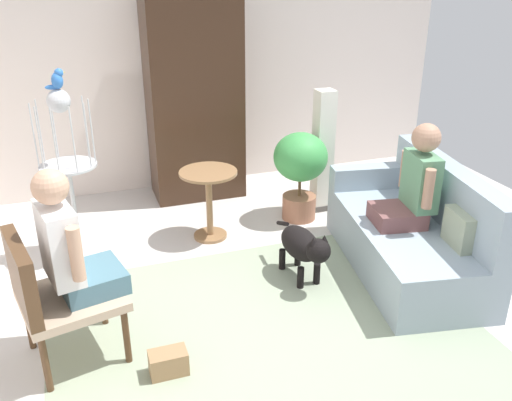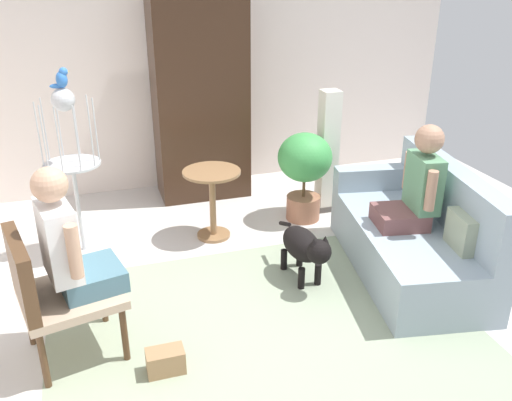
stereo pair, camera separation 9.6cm
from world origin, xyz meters
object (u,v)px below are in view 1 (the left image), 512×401
at_px(couch, 411,233).
at_px(armchair, 50,291).
at_px(column_lamp, 323,152).
at_px(person_on_armchair, 69,246).
at_px(armoire_cabinet, 194,99).
at_px(bird_cage_stand, 68,164).
at_px(handbag, 168,363).
at_px(person_on_couch, 414,184).
at_px(parrot, 57,80).
at_px(round_end_table, 209,194).
at_px(dog, 303,246).
at_px(potted_plant, 300,166).

xyz_separation_m(couch, armchair, (-2.86, -0.31, 0.22)).
distance_m(couch, column_lamp, 1.40).
relative_size(person_on_armchair, armoire_cabinet, 0.40).
bearing_deg(armchair, bird_cage_stand, 82.54).
relative_size(person_on_armchair, handbag, 3.56).
bearing_deg(person_on_armchair, bird_cage_stand, 88.40).
height_order(person_on_couch, armoire_cabinet, armoire_cabinet).
height_order(armchair, parrot, parrot).
distance_m(bird_cage_stand, armoire_cabinet, 1.72).
bearing_deg(person_on_couch, bird_cage_stand, 156.22).
relative_size(couch, round_end_table, 2.82).
relative_size(armchair, person_on_armchair, 1.07).
bearing_deg(couch, person_on_armchair, -174.20).
bearing_deg(bird_cage_stand, person_on_armchair, -91.60).
bearing_deg(dog, person_on_armchair, -167.91).
distance_m(person_on_couch, potted_plant, 1.32).
xyz_separation_m(couch, potted_plant, (-0.51, 1.21, 0.25)).
distance_m(armoire_cabinet, handbag, 3.15).
relative_size(dog, armoire_cabinet, 0.37).
bearing_deg(person_on_armchair, armoire_cabinet, 60.80).
relative_size(person_on_armchair, round_end_table, 1.28).
bearing_deg(couch, dog, 173.93).
bearing_deg(dog, bird_cage_stand, 148.91).
bearing_deg(armchair, couch, 6.19).
distance_m(round_end_table, handbag, 1.94).
xyz_separation_m(potted_plant, column_lamp, (0.31, 0.15, 0.06)).
distance_m(person_on_armchair, bird_cage_stand, 1.42).
relative_size(armchair, round_end_table, 1.37).
distance_m(potted_plant, handbag, 2.57).
xyz_separation_m(person_on_armchair, parrot, (0.05, 1.41, 0.76)).
bearing_deg(person_on_armchair, armchair, -166.83).
bearing_deg(parrot, column_lamp, 4.97).
xyz_separation_m(potted_plant, armoire_cabinet, (-0.82, 0.99, 0.51)).
xyz_separation_m(person_on_couch, person_on_armchair, (-2.66, -0.26, 0.03)).
bearing_deg(person_on_armchair, round_end_table, 47.95).
height_order(person_on_couch, dog, person_on_couch).
relative_size(bird_cage_stand, parrot, 8.81).
bearing_deg(dog, potted_plant, 68.25).
relative_size(armchair, person_on_couch, 1.09).
relative_size(round_end_table, handbag, 2.77).
height_order(couch, person_on_couch, person_on_couch).
height_order(dog, bird_cage_stand, bird_cage_stand).
bearing_deg(person_on_couch, dog, 172.52).
distance_m(round_end_table, potted_plant, 0.98).
bearing_deg(column_lamp, parrot, -175.03).
distance_m(armchair, round_end_table, 1.97).
distance_m(round_end_table, dog, 1.13).
bearing_deg(potted_plant, column_lamp, 25.19).
distance_m(potted_plant, column_lamp, 0.35).
bearing_deg(couch, person_on_couch, -160.90).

